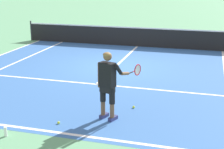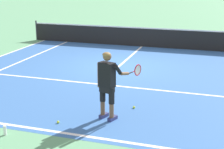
{
  "view_description": "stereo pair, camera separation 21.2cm",
  "coord_description": "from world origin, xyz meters",
  "px_view_note": "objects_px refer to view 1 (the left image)",
  "views": [
    {
      "loc": [
        3.42,
        -12.3,
        3.45
      ],
      "look_at": [
        1.16,
        -4.51,
        1.05
      ],
      "focal_mm": 53.97,
      "sensor_mm": 36.0,
      "label": 1
    },
    {
      "loc": [
        3.63,
        -12.24,
        3.45
      ],
      "look_at": [
        1.16,
        -4.51,
        1.05
      ],
      "focal_mm": 53.97,
      "sensor_mm": 36.0,
      "label": 2
    }
  ],
  "objects_px": {
    "tennis_ball_by_baseline": "(59,123)",
    "tennis_ball_near_feet": "(134,107)",
    "tennis_player": "(108,81)",
    "water_bottle": "(6,132)"
  },
  "relations": [
    {
      "from": "tennis_player",
      "to": "tennis_ball_by_baseline",
      "type": "bearing_deg",
      "value": -150.01
    },
    {
      "from": "tennis_ball_by_baseline",
      "to": "water_bottle",
      "type": "relative_size",
      "value": 0.29
    },
    {
      "from": "water_bottle",
      "to": "tennis_ball_by_baseline",
      "type": "bearing_deg",
      "value": 47.14
    },
    {
      "from": "tennis_ball_near_feet",
      "to": "tennis_ball_by_baseline",
      "type": "bearing_deg",
      "value": -135.7
    },
    {
      "from": "tennis_player",
      "to": "water_bottle",
      "type": "relative_size",
      "value": 7.61
    },
    {
      "from": "tennis_ball_by_baseline",
      "to": "water_bottle",
      "type": "distance_m",
      "value": 1.26
    },
    {
      "from": "tennis_player",
      "to": "tennis_ball_by_baseline",
      "type": "relative_size",
      "value": 25.95
    },
    {
      "from": "tennis_ball_by_baseline",
      "to": "tennis_ball_near_feet",
      "type": "bearing_deg",
      "value": 44.3
    },
    {
      "from": "tennis_ball_near_feet",
      "to": "water_bottle",
      "type": "distance_m",
      "value": 3.38
    },
    {
      "from": "water_bottle",
      "to": "tennis_ball_near_feet",
      "type": "bearing_deg",
      "value": 45.35
    }
  ]
}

